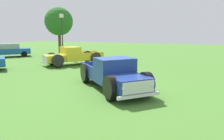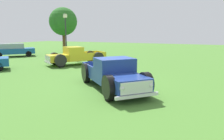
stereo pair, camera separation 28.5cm
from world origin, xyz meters
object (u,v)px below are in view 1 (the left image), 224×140
Objects in this scene: sedan_distant_b at (8,50)px; lamp_post_near at (62,35)px; oak_tree_west at (59,22)px; pickup_truck_foreground at (115,75)px; pickup_truck_behind_left at (70,56)px.

lamp_post_near is (1.16, -6.29, 1.60)m from sedan_distant_b.
lamp_post_near is 0.78× the size of oak_tree_west.
pickup_truck_foreground is 17.52m from sedan_distant_b.
oak_tree_west is (5.77, -2.42, 3.20)m from sedan_distant_b.
sedan_distant_b is (7.69, 15.75, 0.03)m from pickup_truck_foreground.
sedan_distant_b is at bearing 77.31° from pickup_truck_behind_left.
pickup_truck_behind_left is 4.81m from lamp_post_near.
sedan_distant_b is 7.02m from oak_tree_west.
pickup_truck_foreground is 0.84× the size of oak_tree_west.
sedan_distant_b is 0.77× the size of oak_tree_west.
oak_tree_west is (4.61, 3.87, 1.60)m from lamp_post_near.
sedan_distant_b is at bearing 100.42° from lamp_post_near.
lamp_post_near is (3.27, 3.12, 1.65)m from pickup_truck_behind_left.
oak_tree_west is at bearing 40.01° from lamp_post_near.
pickup_truck_foreground is at bearing -131.30° from pickup_truck_behind_left.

